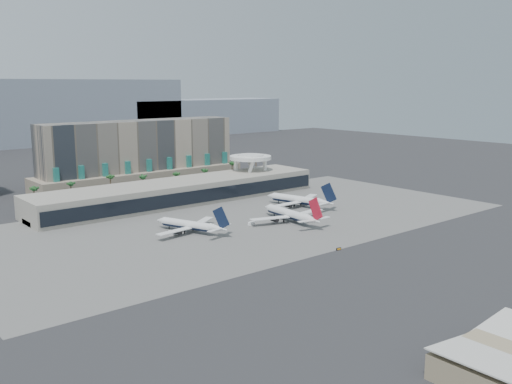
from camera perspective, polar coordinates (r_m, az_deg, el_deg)
ground at (r=238.99m, az=6.81°, el=-5.15°), size 900.00×900.00×0.00m
apron_pad at (r=278.34m, az=-1.42°, el=-2.78°), size 260.00×130.00×0.06m
mountain_ridge at (r=658.23m, az=-22.53°, el=6.89°), size 680.00×60.00×70.00m
hotel at (r=379.54m, az=-11.48°, el=3.23°), size 140.00×30.00×42.00m
terminal at (r=320.93m, az=-7.50°, el=0.14°), size 170.00×32.50×14.50m
saucer_structure at (r=355.68m, az=-0.57°, el=3.22°), size 26.00×26.00×21.89m
palm_row at (r=353.52m, az=-9.61°, el=1.71°), size 157.80×2.80×13.10m
hangar_left at (r=148.07m, az=24.23°, el=-15.02°), size 36.65×22.60×7.55m
airliner_left at (r=255.51m, az=-6.61°, el=-3.29°), size 36.83×38.04×13.73m
airliner_centre at (r=273.61m, az=3.46°, el=-2.22°), size 42.51×43.90×15.16m
airliner_right at (r=307.69m, az=4.30°, el=-0.78°), size 41.22×42.78×15.04m
service_vehicle_a at (r=253.05m, az=-8.26°, el=-4.05°), size 4.56×3.48×2.00m
service_vehicle_b at (r=267.55m, az=-0.47°, el=-3.17°), size 3.24×2.17×1.55m
taxiway_sign at (r=230.43m, az=8.27°, el=-5.66°), size 2.29×0.71×1.03m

